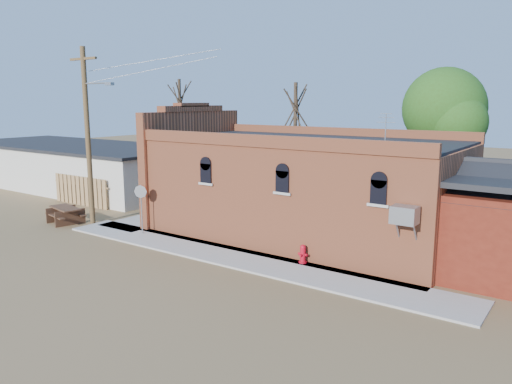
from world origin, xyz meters
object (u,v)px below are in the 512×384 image
Objects in this scene: utility_pole at (88,133)px; stop_sign at (141,196)px; brick_bar at (298,187)px; picnic_table at (65,213)px; fire_hydrant at (303,254)px; trash_barrel at (153,206)px.

utility_pole reaches higher than stop_sign.
utility_pole reaches higher than brick_bar.
brick_bar is 7.04× the size of picnic_table.
brick_bar is 4.82m from fire_hydrant.
fire_hydrant is 8.69m from stop_sign.
stop_sign is at bearing -49.65° from trash_barrel.
utility_pole is (-9.79, -4.29, 2.43)m from brick_bar.
trash_barrel is at bearing 179.60° from fire_hydrant.
brick_bar reaches higher than stop_sign.
brick_bar is 19.06× the size of trash_barrel.
trash_barrel is at bearing 75.94° from utility_pole.
fire_hydrant is at bearing 1.33° from stop_sign.
trash_barrel reaches higher than fire_hydrant.
stop_sign is (-8.56, -0.56, 1.45)m from fire_hydrant.
utility_pole is 10.46× the size of trash_barrel.
picnic_table is at bearing -155.90° from brick_bar.
trash_barrel is (-11.38, 2.77, 0.07)m from fire_hydrant.
stop_sign is 5.28m from picnic_table.
picnic_table is (-2.22, -4.07, 0.05)m from trash_barrel.
picnic_table reaches higher than fire_hydrant.
fire_hydrant is (2.44, -3.70, -1.89)m from brick_bar.
stop_sign reaches higher than picnic_table.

